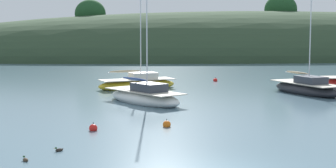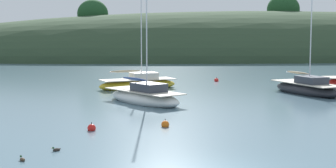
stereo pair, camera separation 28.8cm
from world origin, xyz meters
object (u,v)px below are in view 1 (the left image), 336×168
object	(u,v)px
sailboat_teal_outer	(306,88)
mooring_buoy_channel	(215,80)
sailboat_white_near	(144,97)
mooring_buoy_inner	(93,128)
sailboat_blue_center	(138,84)
mooring_buoy_outer	(167,125)
duck_lone_right	(25,160)
duck_straggler	(59,150)

from	to	relation	value
sailboat_teal_outer	mooring_buoy_channel	distance (m)	12.22
sailboat_white_near	mooring_buoy_channel	size ratio (longest dim) A/B	19.31
sailboat_white_near	mooring_buoy_inner	size ratio (longest dim) A/B	19.31
sailboat_blue_center	mooring_buoy_inner	xyz separation A→B (m)	(-3.18, -19.12, -0.31)
mooring_buoy_outer	duck_lone_right	distance (m)	9.23
sailboat_white_near	duck_straggler	distance (m)	15.14
sailboat_teal_outer	sailboat_white_near	xyz separation A→B (m)	(-13.65, -4.07, 0.00)
sailboat_teal_outer	mooring_buoy_outer	distance (m)	18.66
sailboat_blue_center	duck_lone_right	bearing A→B (deg)	-102.61
sailboat_blue_center	mooring_buoy_inner	size ratio (longest dim) A/B	17.47
mooring_buoy_outer	duck_straggler	bearing A→B (deg)	-135.57
duck_lone_right	duck_straggler	bearing A→B (deg)	53.53
sailboat_teal_outer	mooring_buoy_channel	size ratio (longest dim) A/B	16.45
sailboat_blue_center	sailboat_teal_outer	distance (m)	14.64
mooring_buoy_inner	duck_lone_right	world-z (taller)	mooring_buoy_inner
sailboat_teal_outer	sailboat_white_near	distance (m)	14.25
mooring_buoy_channel	duck_straggler	world-z (taller)	mooring_buoy_channel
sailboat_blue_center	duck_straggler	bearing A→B (deg)	-100.73
sailboat_teal_outer	duck_straggler	distance (m)	25.96
mooring_buoy_channel	duck_lone_right	size ratio (longest dim) A/B	1.36
sailboat_teal_outer	mooring_buoy_channel	xyz separation A→B (m)	(-5.48, 10.91, -0.32)
duck_lone_right	sailboat_blue_center	bearing A→B (deg)	77.39
mooring_buoy_inner	sailboat_white_near	bearing A→B (deg)	71.89
sailboat_teal_outer	mooring_buoy_outer	bearing A→B (deg)	-134.12
duck_lone_right	mooring_buoy_channel	bearing A→B (deg)	65.87
mooring_buoy_inner	duck_lone_right	size ratio (longest dim) A/B	1.36
mooring_buoy_inner	mooring_buoy_channel	size ratio (longest dim) A/B	1.00
mooring_buoy_inner	mooring_buoy_outer	size ratio (longest dim) A/B	1.00
sailboat_blue_center	duck_straggler	xyz separation A→B (m)	(-4.47, -23.59, -0.38)
mooring_buoy_outer	sailboat_teal_outer	bearing A→B (deg)	45.88
mooring_buoy_inner	sailboat_blue_center	bearing A→B (deg)	80.55
sailboat_white_near	mooring_buoy_outer	distance (m)	9.35
mooring_buoy_inner	duck_straggler	size ratio (longest dim) A/B	1.36
mooring_buoy_inner	duck_straggler	distance (m)	4.65
sailboat_blue_center	mooring_buoy_inner	bearing A→B (deg)	-99.45
sailboat_blue_center	mooring_buoy_outer	size ratio (longest dim) A/B	17.47
mooring_buoy_inner	duck_straggler	bearing A→B (deg)	-106.08
sailboat_teal_outer	duck_straggler	xyz separation A→B (m)	(-18.20, -18.50, -0.39)
mooring_buoy_inner	duck_lone_right	xyz separation A→B (m)	(-2.44, -6.03, -0.07)
sailboat_white_near	mooring_buoy_inner	distance (m)	10.49
sailboat_teal_outer	duck_lone_right	bearing A→B (deg)	-133.97
sailboat_white_near	mooring_buoy_outer	xyz separation A→B (m)	(0.67, -9.32, -0.33)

